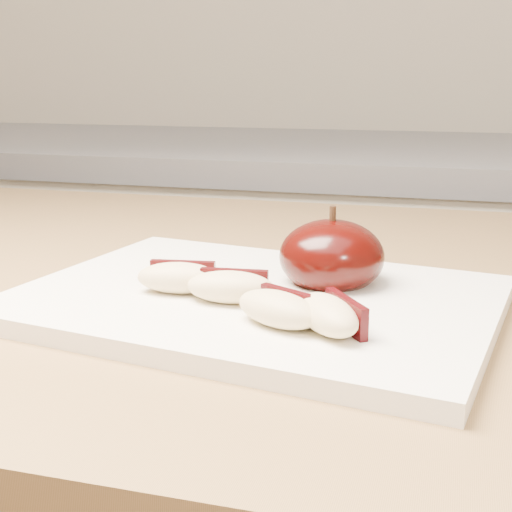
# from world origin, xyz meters

# --- Properties ---
(back_cabinet) EXTENTS (2.40, 0.62, 0.94)m
(back_cabinet) POSITION_xyz_m (0.00, 1.20, 0.47)
(back_cabinet) COLOR silver
(back_cabinet) RESTS_ON ground
(cutting_board) EXTENTS (0.34, 0.27, 0.01)m
(cutting_board) POSITION_xyz_m (0.05, 0.40, 0.91)
(cutting_board) COLOR white
(cutting_board) RESTS_ON island_counter
(apple_half) EXTENTS (0.09, 0.09, 0.06)m
(apple_half) POSITION_xyz_m (0.09, 0.44, 0.93)
(apple_half) COLOR black
(apple_half) RESTS_ON cutting_board
(apple_wedge_a) EXTENTS (0.06, 0.04, 0.02)m
(apple_wedge_a) POSITION_xyz_m (-0.00, 0.39, 0.92)
(apple_wedge_a) COLOR beige
(apple_wedge_a) RESTS_ON cutting_board
(apple_wedge_b) EXTENTS (0.06, 0.03, 0.02)m
(apple_wedge_b) POSITION_xyz_m (0.04, 0.38, 0.92)
(apple_wedge_b) COLOR beige
(apple_wedge_b) RESTS_ON cutting_board
(apple_wedge_c) EXTENTS (0.06, 0.05, 0.02)m
(apple_wedge_c) POSITION_xyz_m (0.08, 0.34, 0.92)
(apple_wedge_c) COLOR beige
(apple_wedge_c) RESTS_ON cutting_board
(apple_wedge_d) EXTENTS (0.06, 0.06, 0.02)m
(apple_wedge_d) POSITION_xyz_m (0.11, 0.34, 0.92)
(apple_wedge_d) COLOR beige
(apple_wedge_d) RESTS_ON cutting_board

